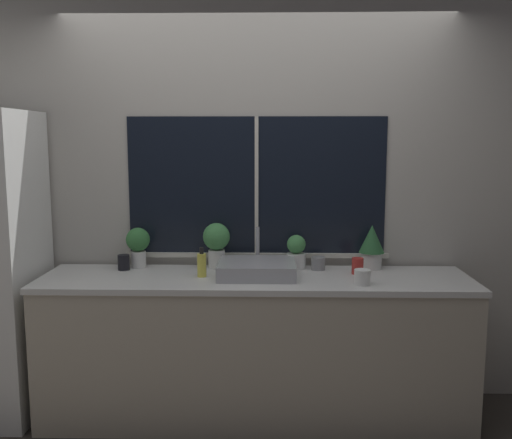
{
  "coord_description": "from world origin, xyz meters",
  "views": [
    {
      "loc": [
        0.09,
        -3.05,
        1.73
      ],
      "look_at": [
        0.0,
        0.3,
        1.24
      ],
      "focal_mm": 40.0,
      "sensor_mm": 36.0,
      "label": 1
    }
  ],
  "objects_px": {
    "mug_grey": "(318,263)",
    "mug_white": "(362,277)",
    "soap_bottle": "(202,264)",
    "potted_plant_far_right": "(372,245)",
    "potted_plant_center_left": "(216,241)",
    "sink": "(257,268)",
    "potted_plant_far_left": "(138,244)",
    "mug_red": "(358,266)",
    "mug_black": "(124,262)",
    "potted_plant_center_right": "(296,252)"
  },
  "relations": [
    {
      "from": "sink",
      "to": "mug_white",
      "type": "relative_size",
      "value": 4.97
    },
    {
      "from": "soap_bottle",
      "to": "mug_red",
      "type": "relative_size",
      "value": 1.81
    },
    {
      "from": "potted_plant_far_left",
      "to": "potted_plant_center_right",
      "type": "relative_size",
      "value": 1.2
    },
    {
      "from": "mug_black",
      "to": "mug_red",
      "type": "height_order",
      "value": "mug_red"
    },
    {
      "from": "soap_bottle",
      "to": "potted_plant_far_right",
      "type": "bearing_deg",
      "value": 12.65
    },
    {
      "from": "soap_bottle",
      "to": "mug_red",
      "type": "bearing_deg",
      "value": 5.6
    },
    {
      "from": "potted_plant_far_right",
      "to": "sink",
      "type": "bearing_deg",
      "value": -163.89
    },
    {
      "from": "potted_plant_center_right",
      "to": "mug_black",
      "type": "bearing_deg",
      "value": -176.23
    },
    {
      "from": "sink",
      "to": "potted_plant_far_right",
      "type": "distance_m",
      "value": 0.77
    },
    {
      "from": "mug_black",
      "to": "potted_plant_far_right",
      "type": "bearing_deg",
      "value": 2.62
    },
    {
      "from": "sink",
      "to": "mug_red",
      "type": "height_order",
      "value": "sink"
    },
    {
      "from": "potted_plant_far_right",
      "to": "mug_black",
      "type": "bearing_deg",
      "value": -177.38
    },
    {
      "from": "sink",
      "to": "mug_red",
      "type": "distance_m",
      "value": 0.62
    },
    {
      "from": "soap_bottle",
      "to": "mug_black",
      "type": "distance_m",
      "value": 0.54
    },
    {
      "from": "potted_plant_center_left",
      "to": "soap_bottle",
      "type": "relative_size",
      "value": 1.62
    },
    {
      "from": "soap_bottle",
      "to": "mug_red",
      "type": "distance_m",
      "value": 0.96
    },
    {
      "from": "sink",
      "to": "mug_grey",
      "type": "distance_m",
      "value": 0.42
    },
    {
      "from": "mug_white",
      "to": "mug_red",
      "type": "height_order",
      "value": "mug_red"
    },
    {
      "from": "potted_plant_center_right",
      "to": "mug_red",
      "type": "relative_size",
      "value": 2.17
    },
    {
      "from": "potted_plant_center_left",
      "to": "soap_bottle",
      "type": "height_order",
      "value": "potted_plant_center_left"
    },
    {
      "from": "sink",
      "to": "potted_plant_far_right",
      "type": "bearing_deg",
      "value": 16.11
    },
    {
      "from": "potted_plant_far_left",
      "to": "potted_plant_center_left",
      "type": "distance_m",
      "value": 0.51
    },
    {
      "from": "potted_plant_far_right",
      "to": "mug_white",
      "type": "height_order",
      "value": "potted_plant_far_right"
    },
    {
      "from": "potted_plant_far_right",
      "to": "mug_grey",
      "type": "height_order",
      "value": "potted_plant_far_right"
    },
    {
      "from": "sink",
      "to": "potted_plant_center_right",
      "type": "relative_size",
      "value": 2.14
    },
    {
      "from": "mug_red",
      "to": "soap_bottle",
      "type": "bearing_deg",
      "value": -174.4
    },
    {
      "from": "sink",
      "to": "potted_plant_center_left",
      "type": "distance_m",
      "value": 0.36
    },
    {
      "from": "potted_plant_far_left",
      "to": "potted_plant_far_right",
      "type": "xyz_separation_m",
      "value": [
        1.5,
        0.0,
        -0.0
      ]
    },
    {
      "from": "sink",
      "to": "mug_red",
      "type": "bearing_deg",
      "value": 6.04
    },
    {
      "from": "potted_plant_center_right",
      "to": "mug_grey",
      "type": "height_order",
      "value": "potted_plant_center_right"
    },
    {
      "from": "sink",
      "to": "mug_black",
      "type": "bearing_deg",
      "value": 170.76
    },
    {
      "from": "sink",
      "to": "potted_plant_far_left",
      "type": "distance_m",
      "value": 0.81
    },
    {
      "from": "mug_grey",
      "to": "mug_white",
      "type": "bearing_deg",
      "value": -58.93
    },
    {
      "from": "potted_plant_far_right",
      "to": "mug_white",
      "type": "relative_size",
      "value": 3.02
    },
    {
      "from": "mug_white",
      "to": "mug_grey",
      "type": "bearing_deg",
      "value": 121.07
    },
    {
      "from": "potted_plant_center_right",
      "to": "mug_red",
      "type": "xyz_separation_m",
      "value": [
        0.37,
        -0.14,
        -0.06
      ]
    },
    {
      "from": "sink",
      "to": "soap_bottle",
      "type": "relative_size",
      "value": 2.58
    },
    {
      "from": "mug_grey",
      "to": "mug_red",
      "type": "height_order",
      "value": "mug_red"
    },
    {
      "from": "potted_plant_far_left",
      "to": "mug_grey",
      "type": "xyz_separation_m",
      "value": [
        1.16,
        -0.04,
        -0.11
      ]
    },
    {
      "from": "sink",
      "to": "mug_grey",
      "type": "height_order",
      "value": "sink"
    },
    {
      "from": "potted_plant_far_left",
      "to": "potted_plant_center_left",
      "type": "height_order",
      "value": "potted_plant_center_left"
    },
    {
      "from": "potted_plant_center_left",
      "to": "potted_plant_far_right",
      "type": "bearing_deg",
      "value": 0.0
    },
    {
      "from": "soap_bottle",
      "to": "mug_white",
      "type": "distance_m",
      "value": 0.95
    },
    {
      "from": "mug_black",
      "to": "soap_bottle",
      "type": "bearing_deg",
      "value": -17.78
    },
    {
      "from": "potted_plant_center_left",
      "to": "mug_grey",
      "type": "relative_size",
      "value": 3.33
    },
    {
      "from": "soap_bottle",
      "to": "mug_black",
      "type": "relative_size",
      "value": 1.86
    },
    {
      "from": "potted_plant_far_left",
      "to": "mug_red",
      "type": "height_order",
      "value": "potted_plant_far_left"
    },
    {
      "from": "sink",
      "to": "potted_plant_far_right",
      "type": "height_order",
      "value": "potted_plant_far_right"
    },
    {
      "from": "potted_plant_center_left",
      "to": "mug_red",
      "type": "height_order",
      "value": "potted_plant_center_left"
    },
    {
      "from": "sink",
      "to": "potted_plant_far_right",
      "type": "relative_size",
      "value": 1.64
    }
  ]
}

